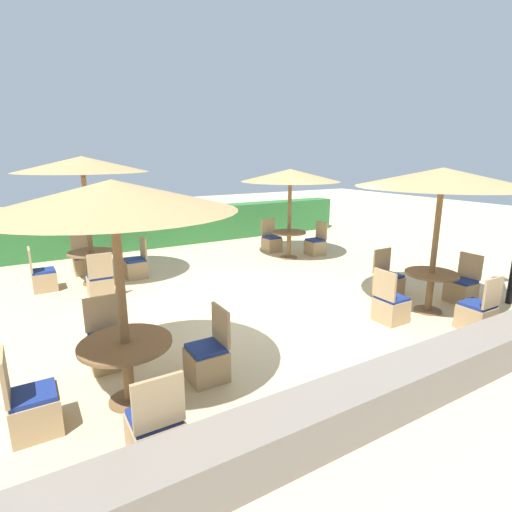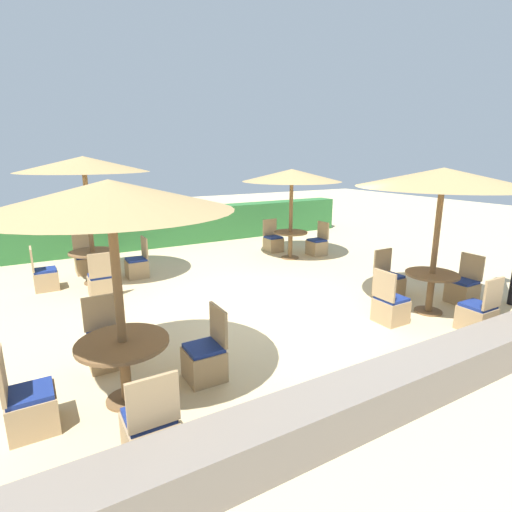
% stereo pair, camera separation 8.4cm
% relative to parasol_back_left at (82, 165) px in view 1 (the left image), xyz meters
% --- Properties ---
extents(ground_plane, '(40.00, 40.00, 0.00)m').
position_rel_parasol_back_left_xyz_m(ground_plane, '(2.53, -3.35, -2.56)').
color(ground_plane, '#D1BA8C').
extents(hedge_row, '(13.00, 0.70, 1.13)m').
position_rel_parasol_back_left_xyz_m(hedge_row, '(2.53, 2.98, -2.00)').
color(hedge_row, '#2D6B33').
rests_on(hedge_row, ground_plane).
extents(stone_border, '(10.00, 0.56, 0.50)m').
position_rel_parasol_back_left_xyz_m(stone_border, '(2.53, -6.47, -2.32)').
color(stone_border, slate).
rests_on(stone_border, ground_plane).
extents(parasol_back_left, '(2.65, 2.65, 2.74)m').
position_rel_parasol_back_left_xyz_m(parasol_back_left, '(0.00, 0.00, 0.00)').
color(parasol_back_left, brown).
rests_on(parasol_back_left, ground_plane).
extents(round_table_back_left, '(0.99, 0.99, 0.72)m').
position_rel_parasol_back_left_xyz_m(round_table_back_left, '(-0.00, 0.00, -2.01)').
color(round_table_back_left, brown).
rests_on(round_table_back_left, ground_plane).
extents(patio_chair_back_left_south, '(0.46, 0.46, 0.93)m').
position_rel_parasol_back_left_xyz_m(patio_chair_back_left_south, '(-0.02, -0.98, -2.30)').
color(patio_chair_back_left_south, tan).
rests_on(patio_chair_back_left_south, ground_plane).
extents(patio_chair_back_left_west, '(0.46, 0.46, 0.93)m').
position_rel_parasol_back_left_xyz_m(patio_chair_back_left_west, '(-0.98, 0.04, -2.30)').
color(patio_chair_back_left_west, tan).
rests_on(patio_chair_back_left_west, ground_plane).
extents(patio_chair_back_left_north, '(0.46, 0.46, 0.93)m').
position_rel_parasol_back_left_xyz_m(patio_chair_back_left_north, '(-0.06, 0.93, -2.30)').
color(patio_chair_back_left_north, tan).
rests_on(patio_chair_back_left_north, ground_plane).
extents(patio_chair_back_left_east, '(0.46, 0.46, 0.93)m').
position_rel_parasol_back_left_xyz_m(patio_chair_back_left_east, '(0.93, -0.02, -2.30)').
color(patio_chair_back_left_east, tan).
rests_on(patio_chair_back_left_east, ground_plane).
extents(parasol_front_left, '(2.55, 2.55, 2.52)m').
position_rel_parasol_back_left_xyz_m(parasol_front_left, '(-0.39, -4.83, -0.21)').
color(parasol_front_left, brown).
rests_on(parasol_front_left, ground_plane).
extents(round_table_front_left, '(1.03, 1.03, 0.75)m').
position_rel_parasol_back_left_xyz_m(round_table_front_left, '(-0.39, -4.83, -1.99)').
color(round_table_front_left, brown).
rests_on(round_table_front_left, ground_plane).
extents(patio_chair_front_left_south, '(0.46, 0.46, 0.93)m').
position_rel_parasol_back_left_xyz_m(patio_chair_front_left_south, '(-0.40, -5.85, -2.30)').
color(patio_chair_front_left_south, tan).
rests_on(patio_chair_front_left_south, ground_plane).
extents(patio_chair_front_left_west, '(0.46, 0.46, 0.93)m').
position_rel_parasol_back_left_xyz_m(patio_chair_front_left_west, '(-1.35, -4.87, -2.30)').
color(patio_chair_front_left_west, tan).
rests_on(patio_chair_front_left_west, ground_plane).
extents(patio_chair_front_left_east, '(0.46, 0.46, 0.93)m').
position_rel_parasol_back_left_xyz_m(patio_chair_front_left_east, '(0.58, -4.85, -2.30)').
color(patio_chair_front_left_east, tan).
rests_on(patio_chair_front_left_east, ground_plane).
extents(patio_chair_front_left_north, '(0.46, 0.46, 0.93)m').
position_rel_parasol_back_left_xyz_m(patio_chair_front_left_north, '(-0.44, -3.87, -2.30)').
color(patio_chair_front_left_north, tan).
rests_on(patio_chair_front_left_north, ground_plane).
extents(parasol_back_right, '(2.62, 2.62, 2.41)m').
position_rel_parasol_back_left_xyz_m(parasol_back_right, '(5.01, -0.35, -0.33)').
color(parasol_back_right, brown).
rests_on(parasol_back_right, ground_plane).
extents(round_table_back_right, '(0.92, 0.92, 0.74)m').
position_rel_parasol_back_left_xyz_m(round_table_back_right, '(5.01, -0.35, -2.01)').
color(round_table_back_right, brown).
rests_on(round_table_back_right, ground_plane).
extents(patio_chair_back_right_north, '(0.46, 0.46, 0.93)m').
position_rel_parasol_back_left_xyz_m(patio_chair_back_right_north, '(5.04, 0.58, -2.30)').
color(patio_chair_back_right_north, tan).
rests_on(patio_chair_back_right_north, ground_plane).
extents(patio_chair_back_right_east, '(0.46, 0.46, 0.93)m').
position_rel_parasol_back_left_xyz_m(patio_chair_back_right_east, '(5.90, -0.41, -2.30)').
color(patio_chair_back_right_east, tan).
rests_on(patio_chair_back_right_east, ground_plane).
extents(parasol_front_right, '(2.86, 2.86, 2.56)m').
position_rel_parasol_back_left_xyz_m(parasol_front_right, '(4.95, -4.82, -0.18)').
color(parasol_front_right, brown).
rests_on(parasol_front_right, ground_plane).
extents(round_table_front_right, '(0.91, 0.91, 0.73)m').
position_rel_parasol_back_left_xyz_m(round_table_front_right, '(4.95, -4.82, -2.02)').
color(round_table_front_right, brown).
rests_on(round_table_front_right, ground_plane).
extents(patio_chair_front_right_north, '(0.46, 0.46, 0.93)m').
position_rel_parasol_back_left_xyz_m(patio_chair_front_right_north, '(4.97, -3.85, -2.30)').
color(patio_chair_front_right_north, tan).
rests_on(patio_chair_front_right_north, ground_plane).
extents(patio_chair_front_right_west, '(0.46, 0.46, 0.93)m').
position_rel_parasol_back_left_xyz_m(patio_chair_front_right_west, '(3.98, -4.78, -2.30)').
color(patio_chair_front_right_west, tan).
rests_on(patio_chair_front_right_west, ground_plane).
extents(patio_chair_front_right_south, '(0.46, 0.46, 0.93)m').
position_rel_parasol_back_left_xyz_m(patio_chair_front_right_south, '(4.93, -5.72, -2.30)').
color(patio_chair_front_right_south, tan).
rests_on(patio_chair_front_right_south, ground_plane).
extents(patio_chair_front_right_east, '(0.46, 0.46, 0.93)m').
position_rel_parasol_back_left_xyz_m(patio_chair_front_right_east, '(5.92, -4.81, -2.30)').
color(patio_chair_front_right_east, tan).
rests_on(patio_chair_front_right_east, ground_plane).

